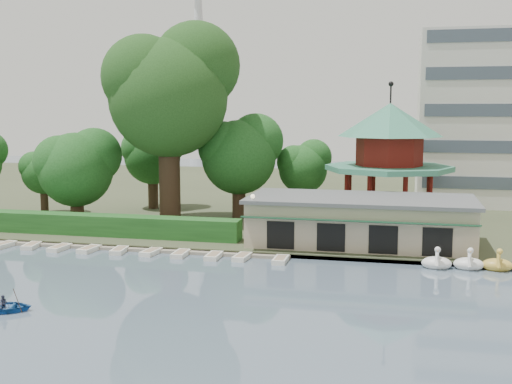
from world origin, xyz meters
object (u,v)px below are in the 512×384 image
(dock, at_px, (91,246))
(rowboat_with_passengers, at_px, (1,303))
(pavilion, at_px, (389,151))
(big_tree, at_px, (170,87))
(boathouse, at_px, (360,220))

(dock, height_order, rowboat_with_passengers, rowboat_with_passengers)
(pavilion, height_order, big_tree, big_tree)
(rowboat_with_passengers, bearing_deg, big_tree, 89.67)
(big_tree, bearing_deg, pavilion, 10.37)
(boathouse, xyz_separation_m, rowboat_with_passengers, (-19.00, -21.61, -1.87))
(boathouse, distance_m, big_tree, 22.81)
(dock, xyz_separation_m, boathouse, (22.00, 4.77, 2.25))
(pavilion, bearing_deg, boathouse, -101.28)
(dock, xyz_separation_m, rowboat_with_passengers, (3.00, -16.83, 0.38))
(dock, distance_m, boathouse, 22.62)
(pavilion, xyz_separation_m, big_tree, (-20.84, -3.81, 6.13))
(boathouse, height_order, pavilion, pavilion)
(big_tree, bearing_deg, boathouse, -18.25)
(big_tree, height_order, rowboat_with_passengers, big_tree)
(pavilion, distance_m, rowboat_with_passengers, 38.61)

